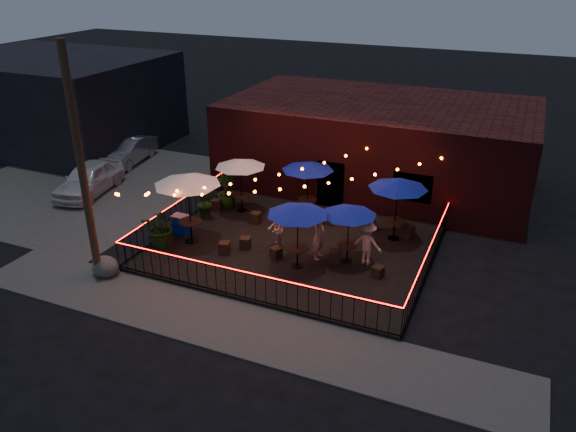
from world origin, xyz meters
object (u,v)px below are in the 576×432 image
cafe_table_3 (308,167)px  cafe_table_5 (398,185)px  utility_pole (82,169)px  cafe_table_4 (349,212)px  cafe_table_2 (298,211)px  cafe_table_1 (240,164)px  boulder (105,267)px  cafe_table_0 (187,180)px  cooler (181,224)px

cafe_table_3 → cafe_table_5: bearing=-10.0°
utility_pole → cafe_table_3: bearing=56.8°
cafe_table_4 → cafe_table_2: bearing=-144.7°
utility_pole → cafe_table_5: utility_pole is taller
cafe_table_1 → utility_pole: bearing=-107.4°
cafe_table_1 → boulder: cafe_table_1 is taller
cafe_table_2 → cafe_table_3: size_ratio=0.91×
cafe_table_3 → boulder: size_ratio=2.77×
cafe_table_0 → cooler: size_ratio=3.89×
cafe_table_0 → cafe_table_2: bearing=-1.8°
cafe_table_1 → cooler: size_ratio=2.92×
cafe_table_3 → cooler: bearing=-137.4°
cafe_table_2 → cafe_table_3: (-1.27, 4.14, 0.01)m
cafe_table_0 → cafe_table_1: size_ratio=1.34×
cafe_table_2 → cafe_table_4: (1.49, 1.06, -0.21)m
cafe_table_2 → cooler: cafe_table_2 is taller
cafe_table_1 → boulder: size_ratio=2.51×
cafe_table_1 → cafe_table_3: size_ratio=0.91×
cooler → boulder: bearing=-100.5°
utility_pole → cafe_table_3: 8.96m
cafe_table_4 → cooler: (-6.68, -0.53, -1.54)m
cafe_table_4 → cafe_table_3: bearing=131.9°
utility_pole → boulder: utility_pole is taller
cooler → boulder: (-0.76, -3.56, -0.19)m
utility_pole → cafe_table_4: size_ratio=3.36×
utility_pole → cafe_table_1: size_ratio=3.41×
cafe_table_4 → cooler: size_ratio=2.95×
cafe_table_0 → cafe_table_4: size_ratio=1.32×
cafe_table_1 → boulder: 7.02m
cooler → boulder: cooler is taller
cafe_table_3 → cooler: 5.61m
utility_pole → cafe_table_4: (7.58, 4.28, -1.90)m
utility_pole → boulder: size_ratio=8.54×
cafe_table_0 → cooler: bearing=152.2°
boulder → cafe_table_5: bearing=37.1°
boulder → cooler: bearing=77.9°
cafe_table_3 → boulder: cafe_table_3 is taller
cafe_table_5 → cafe_table_0: bearing=-154.9°
cafe_table_2 → cafe_table_5: (2.61, 3.45, 0.10)m
cafe_table_4 → cafe_table_0: bearing=-171.3°
cafe_table_0 → cooler: cafe_table_0 is taller
cafe_table_3 → utility_pole: bearing=-123.2°
cooler → cafe_table_3: bearing=44.2°
cafe_table_1 → cafe_table_2: 5.28m
cafe_table_2 → cafe_table_4: cafe_table_2 is taller
cafe_table_3 → cafe_table_4: size_ratio=1.09×
cafe_table_3 → cafe_table_1: bearing=-165.6°
cafe_table_4 → cafe_table_5: cafe_table_5 is taller
cooler → cafe_table_1: bearing=69.4°
cafe_table_1 → boulder: bearing=-106.8°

